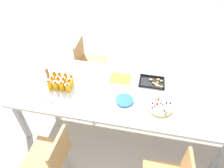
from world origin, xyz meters
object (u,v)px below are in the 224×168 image
Objects in this scene: chair_near_left at (51,156)px; juice_bottle_11 at (71,79)px; juice_bottle_8 at (55,76)px; paper_folder at (120,78)px; juice_bottle_4 at (52,80)px; party_table at (121,95)px; snack_tray at (153,82)px; juice_bottle_6 at (63,82)px; juice_bottle_0 at (50,85)px; juice_bottle_9 at (60,77)px; juice_bottle_10 at (66,78)px; juice_bottle_5 at (59,81)px; napkin_stack at (50,98)px; plate_stack at (124,100)px; juice_bottle_1 at (56,85)px; juice_bottle_7 at (70,83)px; cardboard_tube at (48,74)px; chair_far_left at (87,60)px; juice_bottle_2 at (62,86)px; juice_bottle_3 at (68,88)px; fruit_pizza at (160,106)px.

chair_near_left is 0.91m from juice_bottle_11.
juice_bottle_8 reaches higher than paper_folder.
juice_bottle_4 is (-0.27, 0.79, 0.28)m from chair_near_left.
party_table is 0.43m from snack_tray.
juice_bottle_0 is at bearing -152.80° from juice_bottle_6.
juice_bottle_10 reaches higher than juice_bottle_9.
juice_bottle_5 is 0.11m from juice_bottle_8.
napkin_stack is 0.58× the size of paper_folder.
juice_bottle_9 reaches higher than party_table.
napkin_stack is at bearing -171.38° from plate_stack.
juice_bottle_1 is 0.44× the size of snack_tray.
juice_bottle_0 is (-0.27, 0.71, 0.29)m from chair_near_left.
juice_bottle_0 is 0.24m from juice_bottle_7.
juice_bottle_7 is (0.15, 0.07, 0.00)m from juice_bottle_1.
juice_bottle_7 is 0.73× the size of cardboard_tube.
juice_bottle_1 is 0.17m from juice_bottle_7.
cardboard_tube is (-0.08, -0.02, 0.03)m from juice_bottle_8.
juice_bottle_0 is at bearing -90.37° from juice_bottle_4.
juice_bottle_0 is 0.88m from paper_folder.
paper_folder is (0.65, 0.20, -0.07)m from juice_bottle_10.
chair_far_left is 0.89m from juice_bottle_7.
chair_far_left is at bearing 88.19° from juice_bottle_6.
party_table is at bearing 18.74° from napkin_stack.
juice_bottle_8 is at bearing -171.19° from snack_tray.
chair_near_left reaches higher than paper_folder.
juice_bottle_6 is at bearing 92.02° from juice_bottle_2.
juice_bottle_0 is 0.23m from juice_bottle_3.
party_table is at bearing 2.88° from juice_bottle_5.
juice_bottle_4 reaches higher than party_table.
juice_bottle_11 is at bearing 5.95° from chair_near_left.
juice_bottle_6 is at bearing 27.20° from juice_bottle_0.
juice_bottle_5 is at bearing 151.03° from juice_bottle_3.
plate_stack is 1.38× the size of napkin_stack.
plate_stack reaches higher than napkin_stack.
juice_bottle_4 is at bearing -161.62° from paper_folder.
chair_near_left is 5.83× the size of juice_bottle_8.
juice_bottle_4 is 0.24m from napkin_stack.
napkin_stack is at bearing -6.80° from chair_far_left.
juice_bottle_2 reaches higher than paper_folder.
juice_bottle_2 is (0.07, 0.00, 0.00)m from juice_bottle_1.
juice_bottle_11 is 0.34m from napkin_stack.
chair_near_left is 0.79m from juice_bottle_1.
cardboard_tube is (-0.15, 0.14, 0.03)m from juice_bottle_1.
juice_bottle_8 is 1.32m from fruit_pizza.
juice_bottle_8 reaches higher than juice_bottle_1.
juice_bottle_10 is 0.07m from juice_bottle_11.
plate_stack is (0.91, -0.10, -0.05)m from juice_bottle_4.
paper_folder is at bearing 20.12° from juice_bottle_5.
chair_far_left is at bearing 93.39° from juice_bottle_11.
juice_bottle_8 is at bearing 150.77° from juice_bottle_6.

